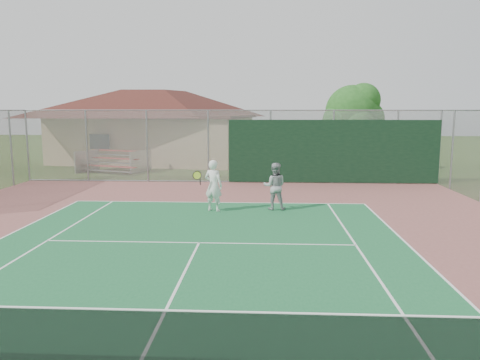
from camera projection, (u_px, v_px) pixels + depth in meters
name	position (u px, v px, depth m)	size (l,w,h in m)	color
tennis_net	(130.00, 346.00, 5.99)	(11.85, 0.08, 1.10)	gray
back_fence	(272.00, 149.00, 22.48)	(20.08, 0.11, 3.53)	gray
clubhouse	(155.00, 119.00, 32.08)	(14.47, 10.75, 5.74)	tan
bleachers	(114.00, 161.00, 26.65)	(3.88, 2.95, 1.22)	#A02F25
tree	(354.00, 114.00, 26.40)	(3.59, 3.40, 5.01)	#392515
player_white_front	(213.00, 186.00, 16.19)	(1.07, 0.65, 1.79)	white
player_grey_back	(275.00, 187.00, 16.44)	(0.83, 0.66, 1.66)	#97999C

